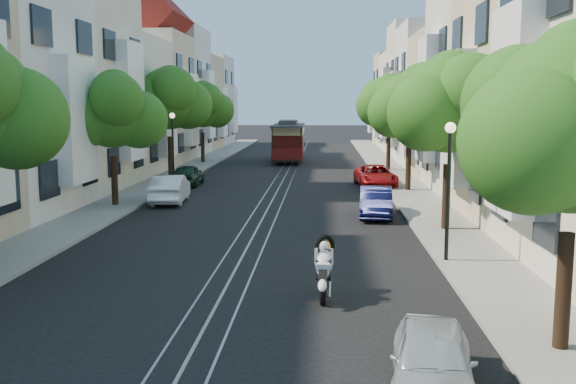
# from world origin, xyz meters

# --- Properties ---
(ground) EXTENTS (200.00, 200.00, 0.00)m
(ground) POSITION_xyz_m (0.00, 28.00, 0.00)
(ground) COLOR black
(ground) RESTS_ON ground
(sidewalk_east) EXTENTS (2.50, 80.00, 0.12)m
(sidewalk_east) POSITION_xyz_m (7.25, 28.00, 0.06)
(sidewalk_east) COLOR gray
(sidewalk_east) RESTS_ON ground
(sidewalk_west) EXTENTS (2.50, 80.00, 0.12)m
(sidewalk_west) POSITION_xyz_m (-7.25, 28.00, 0.06)
(sidewalk_west) COLOR gray
(sidewalk_west) RESTS_ON ground
(rail_left) EXTENTS (0.06, 80.00, 0.02)m
(rail_left) POSITION_xyz_m (-0.55, 28.00, 0.01)
(rail_left) COLOR gray
(rail_left) RESTS_ON ground
(rail_slot) EXTENTS (0.06, 80.00, 0.02)m
(rail_slot) POSITION_xyz_m (0.00, 28.00, 0.01)
(rail_slot) COLOR gray
(rail_slot) RESTS_ON ground
(rail_right) EXTENTS (0.06, 80.00, 0.02)m
(rail_right) POSITION_xyz_m (0.55, 28.00, 0.01)
(rail_right) COLOR gray
(rail_right) RESTS_ON ground
(lane_line) EXTENTS (0.08, 80.00, 0.01)m
(lane_line) POSITION_xyz_m (0.00, 28.00, 0.00)
(lane_line) COLOR tan
(lane_line) RESTS_ON ground
(townhouses_east) EXTENTS (7.75, 72.00, 12.00)m
(townhouses_east) POSITION_xyz_m (11.87, 27.91, 5.18)
(townhouses_east) COLOR beige
(townhouses_east) RESTS_ON ground
(townhouses_west) EXTENTS (7.75, 72.00, 11.76)m
(townhouses_west) POSITION_xyz_m (-11.87, 27.91, 5.08)
(townhouses_west) COLOR silver
(townhouses_west) RESTS_ON ground
(tree_e_b) EXTENTS (4.93, 4.08, 6.68)m
(tree_e_b) POSITION_xyz_m (7.26, 8.98, 4.73)
(tree_e_b) COLOR black
(tree_e_b) RESTS_ON ground
(tree_e_c) EXTENTS (4.84, 3.99, 6.52)m
(tree_e_c) POSITION_xyz_m (7.26, 19.98, 4.60)
(tree_e_c) COLOR black
(tree_e_c) RESTS_ON ground
(tree_e_d) EXTENTS (5.01, 4.16, 6.85)m
(tree_e_d) POSITION_xyz_m (7.26, 30.98, 4.87)
(tree_e_d) COLOR black
(tree_e_d) RESTS_ON ground
(tree_w_b) EXTENTS (4.72, 3.87, 6.27)m
(tree_w_b) POSITION_xyz_m (-7.14, 13.98, 4.40)
(tree_w_b) COLOR black
(tree_w_b) RESTS_ON ground
(tree_w_c) EXTENTS (5.13, 4.28, 7.09)m
(tree_w_c) POSITION_xyz_m (-7.14, 24.98, 5.07)
(tree_w_c) COLOR black
(tree_w_c) RESTS_ON ground
(tree_w_d) EXTENTS (4.84, 3.99, 6.52)m
(tree_w_d) POSITION_xyz_m (-7.14, 35.98, 4.60)
(tree_w_d) COLOR black
(tree_w_d) RESTS_ON ground
(lamp_east) EXTENTS (0.32, 0.32, 4.16)m
(lamp_east) POSITION_xyz_m (6.30, 4.00, 2.85)
(lamp_east) COLOR black
(lamp_east) RESTS_ON ground
(lamp_west) EXTENTS (0.32, 0.32, 4.16)m
(lamp_west) POSITION_xyz_m (-6.30, 22.00, 2.85)
(lamp_west) COLOR black
(lamp_west) RESTS_ON ground
(sportbike_rider) EXTENTS (0.56, 1.77, 1.57)m
(sportbike_rider) POSITION_xyz_m (2.59, 0.24, 0.84)
(sportbike_rider) COLOR black
(sportbike_rider) RESTS_ON ground
(cable_car) EXTENTS (2.65, 8.17, 3.13)m
(cable_car) POSITION_xyz_m (-0.37, 38.07, 1.85)
(cable_car) COLOR black
(cable_car) RESTS_ON ground
(parked_car_e_near) EXTENTS (1.84, 3.58, 1.17)m
(parked_car_e_near) POSITION_xyz_m (4.40, -4.94, 0.58)
(parked_car_e_near) COLOR #A8AFB4
(parked_car_e_near) RESTS_ON ground
(parked_car_e_mid) EXTENTS (1.62, 3.93, 1.27)m
(parked_car_e_mid) POSITION_xyz_m (4.82, 12.06, 0.63)
(parked_car_e_mid) COLOR #0B0F38
(parked_car_e_mid) RESTS_ON ground
(parked_car_e_far) EXTENTS (2.46, 4.71, 1.27)m
(parked_car_e_far) POSITION_xyz_m (5.60, 22.14, 0.63)
(parked_car_e_far) COLOR maroon
(parked_car_e_far) RESTS_ON ground
(parked_car_w_mid) EXTENTS (1.79, 4.29, 1.38)m
(parked_car_w_mid) POSITION_xyz_m (-4.93, 15.45, 0.69)
(parked_car_w_mid) COLOR white
(parked_car_w_mid) RESTS_ON ground
(parked_car_w_far) EXTENTS (1.53, 3.75, 1.27)m
(parked_car_w_far) POSITION_xyz_m (-5.46, 22.03, 0.64)
(parked_car_w_far) COLOR black
(parked_car_w_far) RESTS_ON ground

